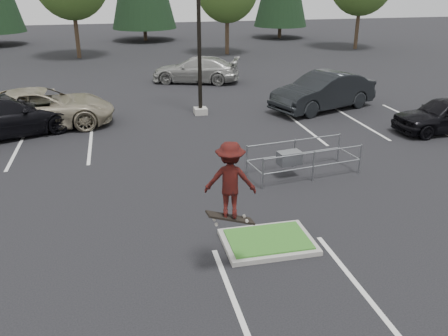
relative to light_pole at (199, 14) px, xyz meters
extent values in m
plane|color=black|center=(-0.50, -12.00, -4.56)|extent=(120.00, 120.00, 0.00)
cube|color=gray|center=(-0.50, -12.00, -4.50)|extent=(2.20, 1.60, 0.12)
cube|color=#2B641F|center=(-0.50, -12.00, -4.42)|extent=(1.95, 1.35, 0.05)
cube|color=silver|center=(-5.00, -3.00, -4.56)|extent=(0.12, 5.20, 0.01)
cube|color=silver|center=(-7.70, -3.00, -4.56)|extent=(0.12, 5.20, 0.01)
cube|color=silver|center=(4.00, -3.00, -4.56)|extent=(0.12, 5.20, 0.01)
cube|color=silver|center=(6.70, -3.00, -4.56)|extent=(0.12, 5.20, 0.01)
cube|color=silver|center=(9.40, -3.00, -4.56)|extent=(0.12, 5.20, 0.01)
cube|color=silver|center=(-1.85, -15.00, -4.56)|extent=(0.12, 6.00, 0.01)
cube|color=silver|center=(0.85, -15.00, -4.56)|extent=(0.12, 6.00, 0.01)
cube|color=gray|center=(0.00, 0.00, -4.41)|extent=(0.60, 0.60, 0.30)
cylinder|color=black|center=(0.00, 0.00, 0.44)|extent=(0.18, 0.18, 10.00)
cylinder|color=#38281C|center=(-6.50, 18.50, -2.81)|extent=(0.32, 0.32, 3.50)
cylinder|color=#38281C|center=(5.50, 17.80, -3.04)|extent=(0.32, 0.32, 3.04)
cylinder|color=#38281C|center=(17.50, 18.30, -2.85)|extent=(0.32, 0.32, 3.42)
cylinder|color=#38281C|center=(-0.50, 28.50, -3.96)|extent=(0.36, 0.36, 1.20)
cylinder|color=#38281C|center=(13.50, 27.50, -3.96)|extent=(0.36, 0.36, 1.20)
cylinder|color=gray|center=(0.33, -8.86, -4.05)|extent=(0.05, 0.05, 1.02)
cylinder|color=gray|center=(0.16, -7.63, -4.05)|extent=(0.05, 0.05, 1.02)
cylinder|color=gray|center=(2.09, -8.61, -4.05)|extent=(0.05, 0.05, 1.02)
cylinder|color=gray|center=(1.91, -7.39, -4.05)|extent=(0.05, 0.05, 1.02)
cylinder|color=gray|center=(3.84, -8.37, -4.05)|extent=(0.05, 0.05, 1.02)
cylinder|color=gray|center=(3.67, -7.14, -4.05)|extent=(0.05, 0.05, 1.02)
cylinder|color=gray|center=(2.09, -8.61, -4.07)|extent=(3.52, 0.54, 0.04)
cylinder|color=gray|center=(2.09, -8.61, -3.58)|extent=(3.52, 0.54, 0.04)
cylinder|color=gray|center=(1.91, -7.39, -4.07)|extent=(3.52, 0.54, 0.04)
cylinder|color=gray|center=(1.91, -7.39, -3.58)|extent=(3.52, 0.54, 0.04)
cube|color=gray|center=(1.47, -8.07, -3.92)|extent=(0.81, 0.56, 0.43)
cube|color=black|center=(-1.70, -13.00, -3.16)|extent=(1.05, 0.40, 0.40)
cylinder|color=beige|center=(-2.03, -13.11, -3.22)|extent=(0.07, 0.04, 0.07)
cylinder|color=beige|center=(-2.03, -12.89, -3.22)|extent=(0.07, 0.04, 0.07)
cylinder|color=beige|center=(-1.37, -13.11, -3.22)|extent=(0.07, 0.04, 0.07)
cylinder|color=beige|center=(-1.37, -12.89, -3.22)|extent=(0.07, 0.04, 0.07)
imported|color=maroon|center=(-1.70, -13.00, -2.30)|extent=(1.18, 0.86, 1.65)
imported|color=gray|center=(-7.00, -0.50, -3.72)|extent=(6.16, 3.08, 1.67)
imported|color=black|center=(-8.50, -1.51, -3.71)|extent=(6.31, 4.39, 1.70)
imported|color=black|center=(6.00, -0.50, -3.66)|extent=(5.77, 3.69, 1.79)
imported|color=black|center=(9.50, -5.00, -3.82)|extent=(4.43, 1.93, 1.49)
imported|color=#A5A6A1|center=(1.12, 7.21, -3.79)|extent=(5.74, 3.86, 1.54)
camera|label=1|loc=(-3.82, -21.60, 1.58)|focal=38.00mm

